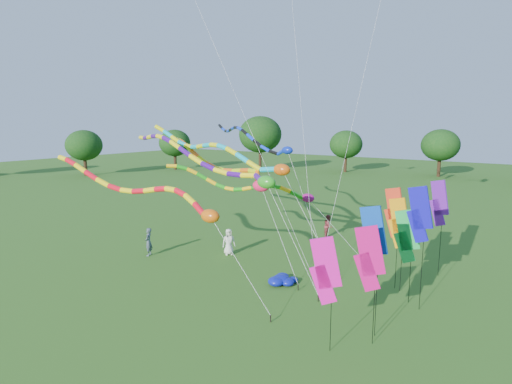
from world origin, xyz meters
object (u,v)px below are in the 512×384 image
Objects in this scene: tube_kite_red at (150,193)px; person_c at (328,226)px; blue_nylon_heap at (285,281)px; person_a at (229,242)px; person_b at (149,242)px; tube_kite_orange at (221,164)px.

person_c is (3.37, 13.04, -3.85)m from tube_kite_red.
tube_kite_red is at bearing -146.85° from blue_nylon_heap.
person_a is 4.87m from person_b.
tube_kite_red reaches higher than person_b.
blue_nylon_heap is at bearing -73.08° from person_a.
tube_kite_orange is 9.16× the size of person_c.
person_b is at bearing 166.83° from person_a.
tube_kite_orange is 9.04m from person_c.
person_a reaches higher than blue_nylon_heap.
blue_nylon_heap is 9.34m from person_b.
blue_nylon_heap is 5.90m from person_a.
tube_kite_red is 8.61× the size of person_a.
blue_nylon_heap is (5.56, 3.63, -4.44)m from tube_kite_red.
tube_kite_orange reaches higher than person_b.
person_c is at bearing 79.01° from tube_kite_orange.
tube_kite_red reaches higher than person_a.
person_c is at bearing 103.10° from blue_nylon_heap.
tube_kite_orange is at bearing 114.32° from person_b.
blue_nylon_heap is at bearing -0.87° from tube_kite_orange.
person_b is 1.07× the size of person_c.
tube_kite_red reaches higher than blue_nylon_heap.
tube_kite_red is 8.09× the size of person_b.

